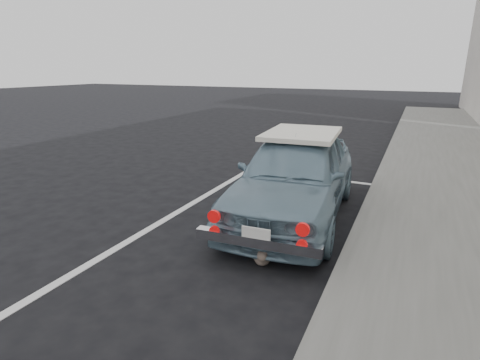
% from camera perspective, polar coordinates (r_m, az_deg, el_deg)
% --- Properties ---
extents(pline_front, '(3.00, 0.12, 0.01)m').
position_cam_1_polar(pline_front, '(8.13, 10.58, 0.47)').
color(pline_front, silver).
rests_on(pline_front, ground).
extents(pline_side, '(0.12, 7.00, 0.01)m').
position_cam_1_polar(pline_side, '(5.71, -12.89, -6.81)').
color(pline_side, silver).
rests_on(pline_side, ground).
extents(retro_coupe, '(1.84, 3.96, 1.31)m').
position_cam_1_polar(retro_coupe, '(5.85, 8.41, 0.86)').
color(retro_coupe, '#7291A4').
rests_on(retro_coupe, ground).
extents(cat, '(0.32, 0.46, 0.26)m').
position_cam_1_polar(cat, '(4.52, 3.43, -11.37)').
color(cat, '#756759').
rests_on(cat, ground).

